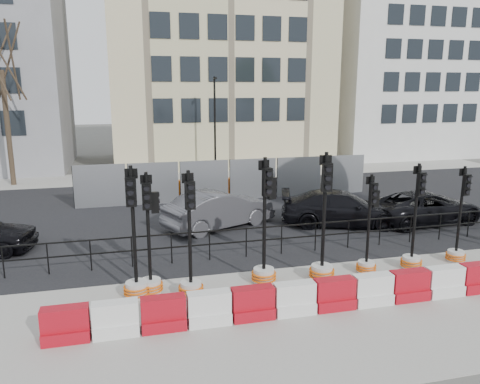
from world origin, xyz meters
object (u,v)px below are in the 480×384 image
object	(u,v)px
car_c	(342,208)
traffic_signal_d	(265,254)
traffic_signal_h	(457,243)
traffic_signal_a	(136,271)

from	to	relation	value
car_c	traffic_signal_d	bearing A→B (deg)	154.11
traffic_signal_h	traffic_signal_a	bearing A→B (deg)	172.83
traffic_signal_a	traffic_signal_d	distance (m)	3.52
traffic_signal_a	car_c	xyz separation A→B (m)	(8.15, 4.75, -0.03)
traffic_signal_d	car_c	size ratio (longest dim) A/B	0.70
traffic_signal_a	car_c	distance (m)	9.44
traffic_signal_d	traffic_signal_h	world-z (taller)	traffic_signal_d
traffic_signal_a	car_c	bearing A→B (deg)	38.84
traffic_signal_a	traffic_signal_d	size ratio (longest dim) A/B	0.98
traffic_signal_d	car_c	distance (m)	6.59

